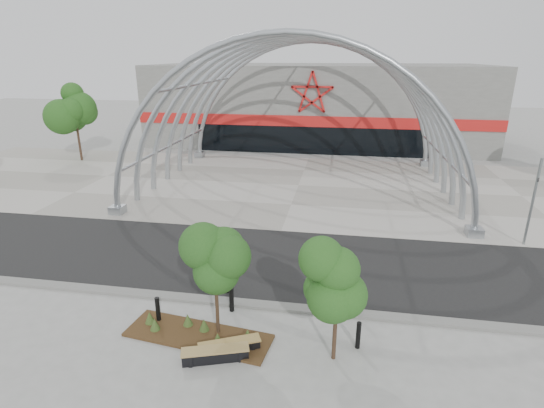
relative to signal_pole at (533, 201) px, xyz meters
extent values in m
plane|color=gray|center=(-12.18, -7.33, -2.31)|extent=(140.00, 140.00, 0.00)
cube|color=black|center=(-12.18, -3.83, -2.30)|extent=(140.00, 7.00, 0.02)
cube|color=gray|center=(-12.18, 8.17, -2.29)|extent=(60.00, 17.00, 0.04)
cube|color=slate|center=(-12.18, -7.58, -2.25)|extent=(60.00, 0.50, 0.12)
cube|color=slate|center=(-12.18, 26.17, 1.69)|extent=(34.00, 15.00, 8.00)
cube|color=black|center=(-12.18, 18.72, -1.01)|extent=(22.00, 0.25, 2.60)
cube|color=red|center=(-12.18, 18.72, 0.79)|extent=(34.00, 0.30, 1.00)
torus|color=#9EA4A9|center=(-12.18, 0.67, -2.31)|extent=(20.36, 0.36, 20.36)
torus|color=#9EA4A9|center=(-12.18, 3.17, -2.31)|extent=(20.36, 0.36, 20.36)
torus|color=#9EA4A9|center=(-12.18, 5.67, -2.31)|extent=(20.36, 0.36, 20.36)
torus|color=#9EA4A9|center=(-12.18, 8.17, -2.31)|extent=(20.36, 0.36, 20.36)
torus|color=#9EA4A9|center=(-12.18, 10.67, -2.31)|extent=(20.36, 0.36, 20.36)
torus|color=#9EA4A9|center=(-12.18, 13.17, -2.31)|extent=(20.36, 0.36, 20.36)
torus|color=#9EA4A9|center=(-12.18, 15.67, -2.31)|extent=(20.36, 0.36, 20.36)
cylinder|color=#9EA4A9|center=(-2.52, 8.17, 0.27)|extent=(0.20, 15.00, 0.20)
cylinder|color=#9EA4A9|center=(-5.11, 8.17, 4.76)|extent=(0.20, 15.00, 0.20)
cylinder|color=#9EA4A9|center=(-12.18, 8.17, 7.69)|extent=(0.20, 15.00, 0.20)
cylinder|color=#9EA4A9|center=(-19.25, 8.17, 4.76)|extent=(0.20, 15.00, 0.20)
cylinder|color=#9EA4A9|center=(-21.84, 8.17, 0.27)|extent=(0.20, 15.00, 0.20)
cube|color=#9EA4A9|center=(-22.18, 0.67, -2.06)|extent=(0.80, 0.80, 0.50)
cube|color=#9EA4A9|center=(-22.18, 15.67, -2.06)|extent=(0.80, 0.80, 0.50)
cube|color=#9EA4A9|center=(-2.18, 0.67, -2.06)|extent=(0.80, 0.80, 0.50)
cube|color=#9EA4A9|center=(-2.18, 15.67, -2.06)|extent=(0.80, 0.80, 0.50)
cube|color=#312512|center=(-13.62, -9.72, -2.27)|extent=(5.11, 2.18, 0.10)
cone|color=#3F5823|center=(-15.16, -9.70, -2.00)|extent=(0.34, 0.34, 0.43)
cone|color=#3F5823|center=(-13.49, -9.45, -2.00)|extent=(0.34, 0.34, 0.43)
cone|color=#3F5823|center=(-12.81, -10.12, -2.00)|extent=(0.34, 0.34, 0.43)
cone|color=#3F5823|center=(-14.14, -9.26, -2.00)|extent=(0.34, 0.34, 0.43)
cone|color=#3F5823|center=(-11.90, -9.76, -2.00)|extent=(0.34, 0.34, 0.43)
cone|color=#3F5823|center=(-15.49, -9.36, -2.00)|extent=(0.34, 0.34, 0.43)
cylinder|color=gray|center=(0.00, 0.00, -0.10)|extent=(0.12, 0.12, 4.43)
imported|color=black|center=(0.00, 0.00, 0.87)|extent=(0.27, 0.62, 0.12)
cylinder|color=black|center=(-12.99, -9.47, -1.37)|extent=(0.12, 0.12, 1.89)
ellipsoid|color=#183C15|center=(-12.99, -9.47, 0.35)|extent=(1.62, 1.62, 2.06)
cylinder|color=#301F14|center=(-9.10, -10.04, -1.35)|extent=(0.13, 0.13, 1.93)
ellipsoid|color=#1D4818|center=(-9.10, -10.04, 0.41)|extent=(1.60, 1.60, 2.11)
cube|color=black|center=(-12.70, -10.75, -2.14)|extent=(2.05, 1.00, 0.34)
cube|color=black|center=(-13.42, -10.99, -2.11)|extent=(0.26, 0.46, 0.41)
cube|color=black|center=(-11.98, -10.51, -2.11)|extent=(0.26, 0.46, 0.41)
cube|color=#98864A|center=(-12.70, -10.75, -1.91)|extent=(2.12, 1.09, 0.06)
cube|color=black|center=(-12.36, -10.31, -2.15)|extent=(1.90, 1.14, 0.33)
cube|color=black|center=(-13.02, -10.62, -2.12)|extent=(0.28, 0.43, 0.38)
cube|color=black|center=(-11.71, -10.01, -2.12)|extent=(0.28, 0.43, 0.38)
cube|color=olive|center=(-12.36, -10.31, -1.93)|extent=(1.97, 1.22, 0.06)
cylinder|color=black|center=(-15.27, -9.15, -1.82)|extent=(0.16, 0.16, 0.98)
cylinder|color=black|center=(-13.39, -6.82, -1.81)|extent=(0.16, 0.16, 1.01)
cylinder|color=black|center=(-12.89, -8.04, -1.77)|extent=(0.17, 0.17, 1.08)
cylinder|color=black|center=(-8.35, -9.40, -1.84)|extent=(0.15, 0.15, 0.95)
cylinder|color=black|center=(-8.40, -7.53, -1.75)|extent=(0.18, 0.18, 1.12)
cylinder|color=#301F16|center=(-32.18, 12.67, -0.66)|extent=(0.20, 0.20, 3.30)
ellipsoid|color=#1B4B16|center=(-32.18, 12.67, 2.34)|extent=(3.00, 3.00, 3.60)
camera|label=1|loc=(-9.18, -21.09, 6.65)|focal=28.00mm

